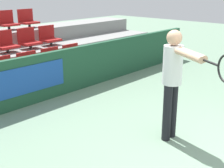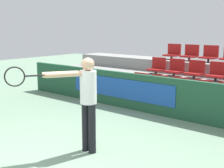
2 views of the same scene
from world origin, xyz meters
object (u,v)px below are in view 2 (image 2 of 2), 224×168
object	(u,v)px
stadium_chair_0	(139,83)
stadium_chair_8	(217,73)
tennis_player	(84,96)
stadium_chair_6	(175,69)
stadium_chair_1	(158,86)
stadium_chair_7	(195,71)
stadium_chair_12	(210,55)
stadium_chair_3	(201,92)
stadium_chair_10	(173,53)
stadium_chair_5	(157,67)
stadium_chair_11	(190,54)
stadium_chair_2	(178,89)

from	to	relation	value
stadium_chair_0	stadium_chair_8	distance (m)	2.13
tennis_player	stadium_chair_6	bearing A→B (deg)	129.69
stadium_chair_1	stadium_chair_7	xyz separation A→B (m)	(0.62, 0.93, 0.38)
stadium_chair_7	stadium_chair_12	world-z (taller)	stadium_chair_12
stadium_chair_3	stadium_chair_8	bearing A→B (deg)	90.00
stadium_chair_12	tennis_player	bearing A→B (deg)	-88.96
stadium_chair_7	stadium_chair_8	world-z (taller)	same
stadium_chair_10	stadium_chair_7	bearing A→B (deg)	-36.73
stadium_chair_3	stadium_chair_7	bearing A→B (deg)	123.83
stadium_chair_5	stadium_chair_7	distance (m)	1.25
tennis_player	stadium_chair_5	bearing A→B (deg)	137.28
stadium_chair_8	stadium_chair_3	bearing A→B (deg)	-90.00
stadium_chair_5	stadium_chair_10	world-z (taller)	stadium_chair_10
stadium_chair_3	stadium_chair_10	xyz separation A→B (m)	(-1.87, 1.86, 0.75)
stadium_chair_11	stadium_chair_12	bearing A→B (deg)	0.00
stadium_chair_5	tennis_player	size ratio (longest dim) A/B	0.30
stadium_chair_2	stadium_chair_7	xyz separation A→B (m)	(0.00, 0.93, 0.38)
stadium_chair_10	stadium_chair_2	bearing A→B (deg)	-56.17
stadium_chair_0	stadium_chair_3	size ratio (longest dim) A/B	1.00
stadium_chair_6	tennis_player	bearing A→B (deg)	-80.82
stadium_chair_7	tennis_player	distance (m)	4.47
stadium_chair_8	stadium_chair_12	bearing A→B (deg)	123.83
stadium_chair_10	stadium_chair_12	size ratio (longest dim) A/B	1.00
stadium_chair_11	tennis_player	distance (m)	5.46
stadium_chair_3	stadium_chair_5	bearing A→B (deg)	153.55
stadium_chair_11	stadium_chair_6	bearing A→B (deg)	-90.00
stadium_chair_12	stadium_chair_11	bearing A→B (deg)	180.00
stadium_chair_5	stadium_chair_11	size ratio (longest dim) A/B	1.00
stadium_chair_10	stadium_chair_3	bearing A→B (deg)	-44.85
stadium_chair_10	stadium_chair_5	bearing A→B (deg)	-90.00
stadium_chair_1	stadium_chair_6	xyz separation A→B (m)	(0.00, 0.93, 0.38)
stadium_chair_6	stadium_chair_3	bearing A→B (deg)	-36.73
stadium_chair_6	stadium_chair_11	world-z (taller)	stadium_chair_11
stadium_chair_2	stadium_chair_12	size ratio (longest dim) A/B	1.00
stadium_chair_2	stadium_chair_11	distance (m)	2.10
stadium_chair_8	stadium_chair_10	distance (m)	2.13
stadium_chair_10	stadium_chair_12	bearing A→B (deg)	0.00
stadium_chair_2	stadium_chair_7	distance (m)	1.00
stadium_chair_5	stadium_chair_3	bearing A→B (deg)	-26.45
stadium_chair_2	stadium_chair_10	xyz separation A→B (m)	(-1.25, 1.86, 0.75)
stadium_chair_0	stadium_chair_1	world-z (taller)	same
stadium_chair_1	stadium_chair_7	world-z (taller)	stadium_chair_7
tennis_player	stadium_chair_0	bearing A→B (deg)	141.36
stadium_chair_0	stadium_chair_5	xyz separation A→B (m)	(0.00, 0.93, 0.38)
stadium_chair_2	stadium_chair_3	xyz separation A→B (m)	(0.62, 0.00, 0.00)
stadium_chair_12	tennis_player	size ratio (longest dim) A/B	0.30
stadium_chair_8	stadium_chair_1	bearing A→B (deg)	-143.27
stadium_chair_2	stadium_chair_7	size ratio (longest dim) A/B	1.00
stadium_chair_3	tennis_player	size ratio (longest dim) A/B	0.30
stadium_chair_0	stadium_chair_8	size ratio (longest dim) A/B	1.00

